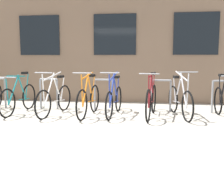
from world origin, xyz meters
The scene contains 10 objects.
ground_plane centered at (0.00, 0.00, 0.00)m, with size 42.00×42.00×0.00m, color #B2ADA0.
storefront_building centered at (0.00, 7.09, 3.30)m, with size 28.00×7.83×6.59m.
bike_rack centered at (-0.15, 1.90, 0.50)m, with size 6.52×0.05×0.84m.
bicycle_blue centered at (0.19, 1.39, 0.37)m, with size 0.44×1.67×1.09m.
bicycle_black centered at (2.71, 1.28, 0.38)m, with size 0.44×1.71×1.04m.
bicycle_teal centered at (-2.23, 1.36, 0.38)m, with size 0.44×1.74×1.04m.
bicycle_silver centered at (1.75, 1.43, 0.39)m, with size 0.49×1.69×1.11m.
bicycle_white centered at (-1.27, 1.28, 0.38)m, with size 0.46×1.71×1.08m.
bicycle_maroon centered at (1.08, 1.34, 0.40)m, with size 0.44×1.73×1.07m.
bicycle_orange centered at (-0.41, 1.26, 0.39)m, with size 0.44×1.67×1.08m.
Camera 1 is at (0.90, -4.65, 1.38)m, focal length 40.72 mm.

